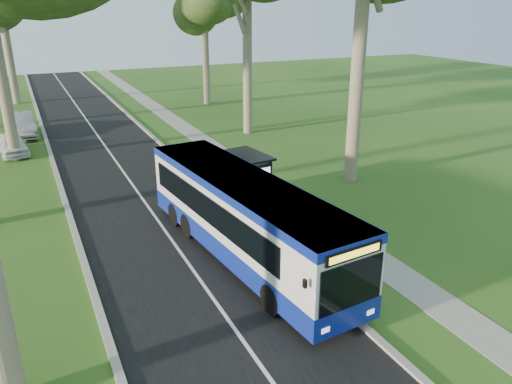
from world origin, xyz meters
The scene contains 12 objects.
ground centered at (0.00, 0.00, 0.00)m, with size 120.00×120.00×0.00m, color #2A5119.
road centered at (-3.50, 10.00, 0.01)m, with size 7.00×100.00×0.02m, color black.
kerb_east centered at (0.00, 10.00, 0.06)m, with size 0.25×100.00×0.12m, color #9E9B93.
kerb_west centered at (-7.00, 10.00, 0.06)m, with size 0.25×100.00×0.12m, color #9E9B93.
centre_line centered at (-3.50, 10.00, 0.02)m, with size 0.12×100.00×0.01m, color white.
footpath centered at (3.00, 10.00, 0.01)m, with size 1.50×100.00×0.02m, color gray.
bus centered at (-1.38, 0.31, 1.62)m, with size 3.65×11.99×3.13m.
bus_stop_sign centered at (0.30, -2.48, 1.48)m, with size 0.09×0.33×2.36m.
bus_shelter centered at (1.40, 5.40, 1.62)m, with size 1.79×2.86×2.31m.
litter_bin centered at (1.66, 0.51, 0.46)m, with size 0.52×0.52×0.90m.
car_white centered at (-9.12, 19.29, 0.67)m, with size 1.58×3.94×1.34m, color white.
car_silver centered at (-8.44, 24.07, 0.83)m, with size 1.75×5.01×1.65m, color #95979C.
Camera 1 is at (-8.24, -15.13, 9.11)m, focal length 35.00 mm.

